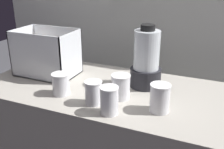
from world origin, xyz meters
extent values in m
cube|color=silver|center=(0.00, 0.77, 1.25)|extent=(2.60, 0.04, 2.50)
cube|color=white|center=(-0.44, 0.05, 0.90)|extent=(0.35, 0.23, 0.01)
cube|color=white|center=(-0.44, -0.06, 1.03)|extent=(0.35, 0.01, 0.27)
cube|color=white|center=(-0.44, 0.16, 1.03)|extent=(0.35, 0.01, 0.27)
cube|color=white|center=(-0.61, 0.05, 1.03)|extent=(0.01, 0.23, 0.27)
cube|color=white|center=(-0.27, 0.05, 1.03)|extent=(0.01, 0.23, 0.27)
cone|color=orange|center=(-0.48, 0.02, 0.92)|extent=(0.15, 0.08, 0.03)
cone|color=orange|center=(-0.48, 0.06, 0.92)|extent=(0.19, 0.06, 0.03)
cone|color=orange|center=(-0.41, 0.04, 0.93)|extent=(0.17, 0.13, 0.03)
cone|color=orange|center=(-0.42, 0.03, 0.92)|extent=(0.14, 0.09, 0.03)
cone|color=orange|center=(-0.48, 0.05, 0.95)|extent=(0.18, 0.12, 0.03)
cone|color=orange|center=(-0.49, 0.04, 0.95)|extent=(0.15, 0.04, 0.03)
cone|color=orange|center=(-0.43, 0.06, 0.95)|extent=(0.14, 0.13, 0.03)
cylinder|color=black|center=(0.15, 0.10, 0.95)|extent=(0.16, 0.16, 0.10)
cylinder|color=silver|center=(0.15, 0.10, 1.10)|extent=(0.13, 0.13, 0.20)
cylinder|color=maroon|center=(0.15, 0.10, 1.02)|extent=(0.12, 0.12, 0.04)
cylinder|color=black|center=(0.15, 0.10, 1.22)|extent=(0.07, 0.07, 0.03)
cylinder|color=white|center=(-0.21, -0.16, 0.95)|extent=(0.08, 0.08, 0.10)
cylinder|color=orange|center=(-0.21, -0.16, 0.94)|extent=(0.08, 0.08, 0.08)
cylinder|color=white|center=(-0.21, -0.16, 1.01)|extent=(0.09, 0.09, 0.01)
cylinder|color=white|center=(-0.01, -0.19, 0.95)|extent=(0.08, 0.08, 0.11)
cylinder|color=red|center=(-0.01, -0.19, 0.94)|extent=(0.07, 0.07, 0.09)
cylinder|color=white|center=(-0.01, -0.19, 1.01)|extent=(0.08, 0.08, 0.01)
cylinder|color=white|center=(0.08, -0.08, 0.96)|extent=(0.09, 0.09, 0.11)
cylinder|color=orange|center=(0.08, -0.08, 0.95)|extent=(0.08, 0.08, 0.10)
cylinder|color=white|center=(0.08, -0.08, 1.02)|extent=(0.09, 0.09, 0.01)
cylinder|color=white|center=(0.09, -0.24, 0.96)|extent=(0.08, 0.08, 0.12)
cylinder|color=maroon|center=(0.09, -0.24, 0.94)|extent=(0.07, 0.07, 0.07)
cylinder|color=white|center=(0.09, -0.24, 1.02)|extent=(0.08, 0.08, 0.01)
cylinder|color=white|center=(0.28, -0.13, 0.96)|extent=(0.09, 0.09, 0.12)
cylinder|color=orange|center=(0.28, -0.13, 0.94)|extent=(0.08, 0.08, 0.07)
cylinder|color=white|center=(0.28, -0.13, 1.03)|extent=(0.09, 0.09, 0.01)
camera|label=1|loc=(0.49, -1.16, 1.49)|focal=42.22mm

